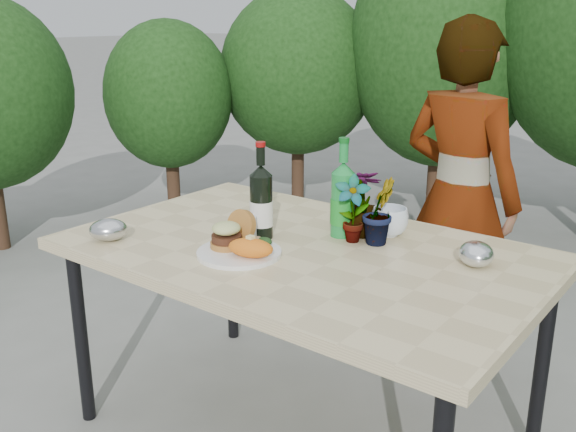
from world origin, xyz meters
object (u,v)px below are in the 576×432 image
Objects in this scene: patio_table at (302,262)px; dinner_plate at (239,253)px; wine_bottle at (261,203)px; person at (459,198)px.

dinner_plate is (-0.12, -0.19, 0.06)m from patio_table.
dinner_plate is 0.22m from wine_bottle.
wine_bottle is at bearing 76.17° from person.
wine_bottle is (-0.05, 0.18, 0.12)m from dinner_plate.
person is (0.31, 1.08, -0.00)m from dinner_plate.
patio_table is 1.06× the size of person.
wine_bottle is at bearing -176.89° from patio_table.
patio_table is 4.65× the size of wine_bottle.
wine_bottle is 0.97m from person.
wine_bottle is (-0.17, -0.01, 0.18)m from patio_table.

